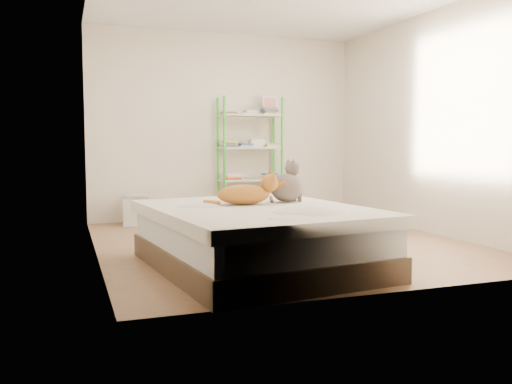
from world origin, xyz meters
name	(u,v)px	position (x,y,z in m)	size (l,w,h in m)	color
room	(281,120)	(0.00, 0.00, 1.30)	(3.81, 4.21, 2.61)	#9E7958
bed	(257,237)	(-0.65, -1.05, 0.26)	(1.87, 2.23, 0.52)	brown
orange_cat	(243,192)	(-0.70, -0.85, 0.63)	(0.55, 0.29, 0.22)	#C58537
grey_cat	(287,181)	(-0.26, -0.78, 0.71)	(0.28, 0.33, 0.38)	#665B56
shelf_unit	(250,157)	(0.31, 1.88, 0.87)	(0.88, 0.36, 1.74)	green
cardboard_box	(273,214)	(0.30, 1.00, 0.17)	(0.52, 0.51, 0.39)	#8F674F
white_bin	(136,209)	(-1.30, 1.79, 0.21)	(0.40, 0.36, 0.41)	silver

